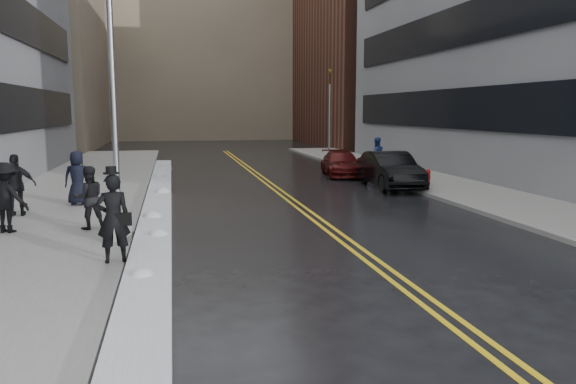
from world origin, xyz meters
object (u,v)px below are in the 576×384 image
lamppost (116,146)px  pedestrian_b (89,198)px  pedestrian_d (16,185)px  car_black (390,170)px  traffic_signal (329,111)px  pedestrian_fedora (113,218)px  pedestrian_c (78,178)px  car_maroon (341,164)px  fire_hydrant (427,177)px  pedestrian_east (376,155)px  pedestrian_e (6,198)px

lamppost → pedestrian_b: size_ratio=4.35×
pedestrian_d → car_black: pedestrian_d is taller
pedestrian_b → traffic_signal: bearing=-139.5°
lamppost → pedestrian_fedora: bearing=-87.5°
pedestrian_fedora → car_black: pedestrian_fedora is taller
pedestrian_c → pedestrian_d: bearing=50.5°
pedestrian_b → car_black: pedestrian_b is taller
car_maroon → pedestrian_d: bearing=-136.7°
pedestrian_fedora → car_maroon: bearing=-130.8°
fire_hydrant → car_maroon: (-2.22, 5.57, 0.10)m
pedestrian_c → car_maroon: (11.94, 7.79, -0.45)m
traffic_signal → car_black: bearing=-94.3°
pedestrian_east → pedestrian_e: bearing=40.6°
pedestrian_fedora → pedestrian_b: pedestrian_fedora is taller
car_black → car_maroon: car_black is taller
pedestrian_fedora → car_black: 15.25m
fire_hydrant → pedestrian_c: pedestrian_c is taller
lamppost → pedestrian_d: 5.43m
pedestrian_d → car_maroon: pedestrian_d is taller
pedestrian_c → pedestrian_e: 4.46m
lamppost → car_black: bearing=38.5°
lamppost → pedestrian_e: lamppost is taller
pedestrian_fedora → pedestrian_b: 3.88m
lamppost → fire_hydrant: bearing=33.0°
lamppost → fire_hydrant: (12.30, 8.00, -1.98)m
lamppost → pedestrian_c: (-1.86, 5.78, -1.44)m
pedestrian_c → pedestrian_b: bearing=103.7°
pedestrian_fedora → pedestrian_b: size_ratio=1.10×
pedestrian_b → lamppost: bearing=104.0°
car_black → pedestrian_c: bearing=-164.4°
lamppost → car_maroon: 17.01m
pedestrian_east → lamppost: bearing=50.4°
pedestrian_b → car_black: 13.71m
fire_hydrant → pedestrian_fedora: bearing=-139.9°
fire_hydrant → car_black: 1.64m
pedestrian_fedora → pedestrian_b: (-1.01, 3.74, -0.09)m
fire_hydrant → pedestrian_b: size_ratio=0.42×
traffic_signal → pedestrian_c: size_ratio=3.17×
fire_hydrant → pedestrian_east: size_ratio=0.39×
pedestrian_c → fire_hydrant: bearing=-169.8°
car_black → fire_hydrant: bearing=-19.0°
pedestrian_e → pedestrian_fedora: bearing=152.9°
fire_hydrant → car_maroon: 5.99m
pedestrian_b → car_maroon: size_ratio=0.39×
pedestrian_c → car_black: size_ratio=0.39×
pedestrian_c → pedestrian_d: size_ratio=0.98×
pedestrian_fedora → pedestrian_east: 19.28m
pedestrian_d → car_black: size_ratio=0.40×
pedestrian_c → pedestrian_e: pedestrian_e is taller
traffic_signal → pedestrian_b: (-12.71, -20.52, -2.38)m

